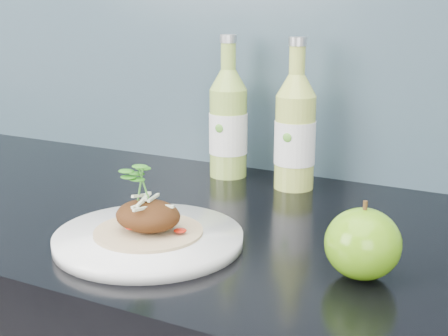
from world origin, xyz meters
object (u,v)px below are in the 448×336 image
Objects in this scene: dinner_plate at (149,239)px; cider_bottle_left at (228,124)px; cider_bottle_right at (295,132)px; green_apple at (363,244)px.

dinner_plate is 0.36m from cider_bottle_left.
cider_bottle_left is at bearing 169.62° from cider_bottle_right.
dinner_plate is 1.08× the size of cider_bottle_right.
cider_bottle_left is 1.00× the size of cider_bottle_right.
dinner_plate is at bearing -105.86° from cider_bottle_right.
cider_bottle_right is (0.13, -0.02, 0.00)m from cider_bottle_left.
dinner_plate is 0.28m from green_apple.
cider_bottle_right reaches higher than dinner_plate.
dinner_plate is 2.42× the size of green_apple.
cider_bottle_right reaches higher than green_apple.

